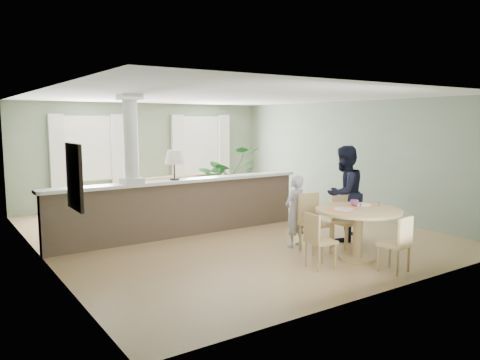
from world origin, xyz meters
TOP-DOWN VIEW (x-y plane):
  - ground at (0.00, 0.00)m, footprint 8.00×8.00m
  - room_shell at (-0.03, 0.63)m, footprint 7.02×8.02m
  - pony_wall at (-0.99, 0.20)m, footprint 5.32×0.38m
  - sofa at (-0.05, 1.66)m, footprint 3.40×1.70m
  - houseplant at (0.93, 1.46)m, footprint 1.68×1.52m
  - dining_table at (0.74, -2.79)m, footprint 1.37×1.37m
  - chair_far_boy at (0.48, -2.01)m, footprint 0.48×0.48m
  - chair_far_man at (1.18, -2.08)m, footprint 0.45×0.45m
  - chair_near at (0.71, -3.60)m, footprint 0.43×0.43m
  - chair_side at (-0.13, -2.78)m, footprint 0.42×0.42m
  - child_person at (0.40, -1.63)m, footprint 0.53×0.41m
  - man_person at (1.45, -1.80)m, footprint 0.95×0.78m

SIDE VIEW (x-z plane):
  - ground at x=0.00m, z-range 0.00..0.00m
  - chair_near at x=0.71m, z-range 0.04..0.89m
  - chair_side at x=-0.13m, z-range 0.04..0.90m
  - sofa at x=-0.05m, z-range 0.00..0.95m
  - chair_far_man at x=1.18m, z-range 0.05..0.95m
  - chair_far_boy at x=0.48m, z-range 0.05..1.04m
  - child_person at x=0.40m, z-range 0.00..1.28m
  - dining_table at x=0.74m, z-range 0.19..1.13m
  - pony_wall at x=-0.99m, z-range -0.64..2.06m
  - houseplant at x=0.93m, z-range 0.00..1.64m
  - man_person at x=1.45m, z-range 0.00..1.78m
  - room_shell at x=-0.03m, z-range 0.46..3.17m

